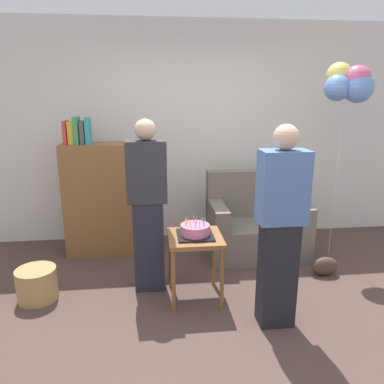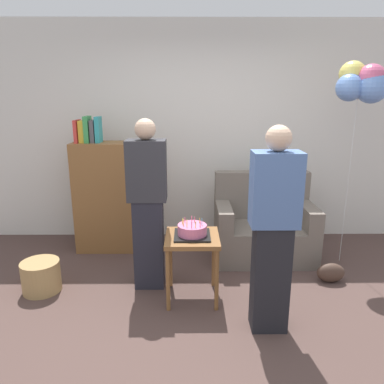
% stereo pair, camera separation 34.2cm
% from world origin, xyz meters
% --- Properties ---
extents(ground_plane, '(8.00, 8.00, 0.00)m').
position_xyz_m(ground_plane, '(0.00, 0.00, 0.00)').
color(ground_plane, '#4C3833').
extents(wall_back, '(6.00, 0.10, 2.70)m').
position_xyz_m(wall_back, '(0.00, 2.05, 1.35)').
color(wall_back, silver).
rests_on(wall_back, ground_plane).
extents(couch, '(1.10, 0.70, 0.96)m').
position_xyz_m(couch, '(0.66, 1.34, 0.34)').
color(couch, '#6B6056').
rests_on(couch, ground_plane).
extents(bookshelf, '(0.80, 0.36, 1.60)m').
position_xyz_m(bookshelf, '(-1.14, 1.56, 0.67)').
color(bookshelf, brown).
rests_on(bookshelf, ground_plane).
extents(side_table, '(0.48, 0.48, 0.61)m').
position_xyz_m(side_table, '(-0.17, 0.43, 0.52)').
color(side_table, brown).
rests_on(side_table, ground_plane).
extents(birthday_cake, '(0.32, 0.32, 0.17)m').
position_xyz_m(birthday_cake, '(-0.17, 0.43, 0.66)').
color(birthday_cake, black).
rests_on(birthday_cake, side_table).
extents(person_blowing_candles, '(0.36, 0.22, 1.63)m').
position_xyz_m(person_blowing_candles, '(-0.58, 0.65, 0.83)').
color(person_blowing_candles, '#23232D').
rests_on(person_blowing_candles, ground_plane).
extents(person_holding_cake, '(0.36, 0.22, 1.63)m').
position_xyz_m(person_holding_cake, '(0.44, -0.03, 0.83)').
color(person_holding_cake, black).
rests_on(person_holding_cake, ground_plane).
extents(wicker_basket, '(0.36, 0.36, 0.30)m').
position_xyz_m(wicker_basket, '(-1.61, 0.55, 0.15)').
color(wicker_basket, '#A88451').
rests_on(wicker_basket, ground_plane).
extents(handbag, '(0.28, 0.14, 0.20)m').
position_xyz_m(handbag, '(1.23, 0.70, 0.10)').
color(handbag, '#473328').
rests_on(handbag, ground_plane).
extents(balloon_bunch, '(0.50, 0.42, 2.16)m').
position_xyz_m(balloon_bunch, '(1.54, 1.16, 1.94)').
color(balloon_bunch, silver).
rests_on(balloon_bunch, ground_plane).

